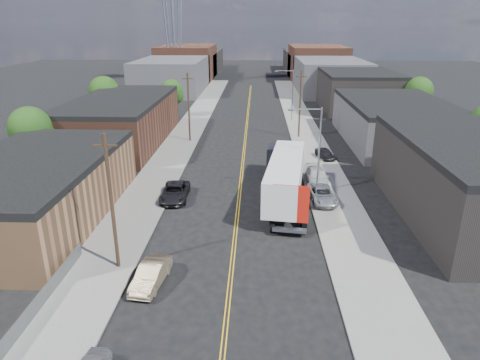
# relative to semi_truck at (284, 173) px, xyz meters

# --- Properties ---
(ground) EXTENTS (260.00, 260.00, 0.00)m
(ground) POSITION_rel_semi_truck_xyz_m (-4.50, 36.14, -2.61)
(ground) COLOR black
(ground) RESTS_ON ground
(centerline) EXTENTS (0.32, 120.00, 0.01)m
(centerline) POSITION_rel_semi_truck_xyz_m (-4.50, 21.14, -2.60)
(centerline) COLOR gold
(centerline) RESTS_ON ground
(sidewalk_left) EXTENTS (5.00, 140.00, 0.15)m
(sidewalk_left) POSITION_rel_semi_truck_xyz_m (-14.00, 21.14, -2.53)
(sidewalk_left) COLOR slate
(sidewalk_left) RESTS_ON ground
(sidewalk_right) EXTENTS (5.00, 140.00, 0.15)m
(sidewalk_right) POSITION_rel_semi_truck_xyz_m (5.00, 21.14, -2.53)
(sidewalk_right) COLOR slate
(sidewalk_right) RESTS_ON ground
(warehouse_tan) EXTENTS (12.00, 22.00, 5.60)m
(warehouse_tan) POSITION_rel_semi_truck_xyz_m (-22.50, -5.86, 0.19)
(warehouse_tan) COLOR #916643
(warehouse_tan) RESTS_ON ground
(warehouse_brown) EXTENTS (12.00, 26.00, 6.60)m
(warehouse_brown) POSITION_rel_semi_truck_xyz_m (-22.50, 20.14, 0.69)
(warehouse_brown) COLOR #542F21
(warehouse_brown) RESTS_ON ground
(industrial_right_b) EXTENTS (14.00, 24.00, 6.10)m
(industrial_right_b) POSITION_rel_semi_truck_xyz_m (17.50, 22.14, 0.44)
(industrial_right_b) COLOR #353537
(industrial_right_b) RESTS_ON ground
(industrial_right_c) EXTENTS (14.00, 22.00, 7.60)m
(industrial_right_c) POSITION_rel_semi_truck_xyz_m (17.50, 48.14, 1.19)
(industrial_right_c) COLOR black
(industrial_right_c) RESTS_ON ground
(skyline_left_a) EXTENTS (16.00, 30.00, 8.00)m
(skyline_left_a) POSITION_rel_semi_truck_xyz_m (-24.50, 71.14, 1.39)
(skyline_left_a) COLOR #353537
(skyline_left_a) RESTS_ON ground
(skyline_right_a) EXTENTS (16.00, 30.00, 8.00)m
(skyline_right_a) POSITION_rel_semi_truck_xyz_m (15.50, 71.14, 1.39)
(skyline_right_a) COLOR #353537
(skyline_right_a) RESTS_ON ground
(skyline_left_b) EXTENTS (16.00, 26.00, 10.00)m
(skyline_left_b) POSITION_rel_semi_truck_xyz_m (-24.50, 96.14, 2.39)
(skyline_left_b) COLOR #542F21
(skyline_left_b) RESTS_ON ground
(skyline_right_b) EXTENTS (16.00, 26.00, 10.00)m
(skyline_right_b) POSITION_rel_semi_truck_xyz_m (15.50, 96.14, 2.39)
(skyline_right_b) COLOR #542F21
(skyline_right_b) RESTS_ON ground
(skyline_left_c) EXTENTS (16.00, 40.00, 7.00)m
(skyline_left_c) POSITION_rel_semi_truck_xyz_m (-24.50, 116.14, 0.89)
(skyline_left_c) COLOR black
(skyline_left_c) RESTS_ON ground
(skyline_right_c) EXTENTS (16.00, 40.00, 7.00)m
(skyline_right_c) POSITION_rel_semi_truck_xyz_m (15.50, 116.14, 0.89)
(skyline_right_c) COLOR black
(skyline_right_c) RESTS_ON ground
(streetlight_near) EXTENTS (3.39, 0.25, 9.00)m
(streetlight_near) POSITION_rel_semi_truck_xyz_m (3.10, 1.14, 2.72)
(streetlight_near) COLOR gray
(streetlight_near) RESTS_ON ground
(streetlight_far) EXTENTS (3.39, 0.25, 9.00)m
(streetlight_far) POSITION_rel_semi_truck_xyz_m (3.10, 36.14, 2.72)
(streetlight_far) COLOR gray
(streetlight_far) RESTS_ON ground
(utility_pole_left_near) EXTENTS (1.60, 0.26, 10.00)m
(utility_pole_left_near) POSITION_rel_semi_truck_xyz_m (-12.70, -13.86, 2.53)
(utility_pole_left_near) COLOR black
(utility_pole_left_near) RESTS_ON ground
(utility_pole_left_far) EXTENTS (1.60, 0.26, 10.00)m
(utility_pole_left_far) POSITION_rel_semi_truck_xyz_m (-12.70, 21.14, 2.53)
(utility_pole_left_far) COLOR black
(utility_pole_left_far) RESTS_ON ground
(utility_pole_right) EXTENTS (1.60, 0.26, 10.00)m
(utility_pole_right) POSITION_rel_semi_truck_xyz_m (3.70, 24.14, 2.53)
(utility_pole_right) COLOR black
(utility_pole_right) RESTS_ON ground
(chainlink_fence) EXTENTS (0.05, 16.00, 1.22)m
(chainlink_fence) POSITION_rel_semi_truck_xyz_m (-16.00, -20.36, -1.95)
(chainlink_fence) COLOR slate
(chainlink_fence) RESTS_ON ground
(tree_left_near) EXTENTS (4.85, 4.76, 7.91)m
(tree_left_near) POSITION_rel_semi_truck_xyz_m (-28.44, 6.14, 2.57)
(tree_left_near) COLOR black
(tree_left_near) RESTS_ON ground
(tree_left_mid) EXTENTS (5.10, 5.04, 8.37)m
(tree_left_mid) POSITION_rel_semi_truck_xyz_m (-28.44, 31.14, 2.88)
(tree_left_mid) COLOR black
(tree_left_mid) RESTS_ON ground
(tree_left_far) EXTENTS (4.35, 4.20, 6.97)m
(tree_left_far) POSITION_rel_semi_truck_xyz_m (-18.44, 38.14, 1.96)
(tree_left_far) COLOR black
(tree_left_far) RESTS_ON ground
(tree_right_far) EXTENTS (4.85, 4.76, 7.91)m
(tree_right_far) POSITION_rel_semi_truck_xyz_m (25.56, 36.14, 2.57)
(tree_right_far) COLOR black
(tree_right_far) RESTS_ON ground
(semi_truck) EXTENTS (4.81, 17.78, 4.57)m
(semi_truck) POSITION_rel_semi_truck_xyz_m (0.00, 0.00, 0.00)
(semi_truck) COLOR silver
(semi_truck) RESTS_ON ground
(car_left_b) EXTENTS (2.17, 4.68, 1.49)m
(car_left_b) POSITION_rel_semi_truck_xyz_m (-9.83, -15.86, -1.86)
(car_left_b) COLOR #827055
(car_left_b) RESTS_ON ground
(car_left_c) EXTENTS (2.71, 5.59, 1.53)m
(car_left_c) POSITION_rel_semi_truck_xyz_m (-10.90, -1.00, -1.84)
(car_left_c) COLOR black
(car_left_c) RESTS_ON ground
(car_right_lot_a) EXTENTS (2.83, 5.30, 1.42)m
(car_right_lot_a) POSITION_rel_semi_truck_xyz_m (3.70, -1.30, -1.75)
(car_right_lot_a) COLOR #BABCC0
(car_right_lot_a) RESTS_ON sidewalk_right
(car_right_lot_b) EXTENTS (2.28, 5.51, 1.59)m
(car_right_lot_b) POSITION_rel_semi_truck_xyz_m (3.83, 3.50, -1.66)
(car_right_lot_b) COLOR silver
(car_right_lot_b) RESTS_ON sidewalk_right
(car_right_lot_c) EXTENTS (2.56, 4.12, 1.31)m
(car_right_lot_c) POSITION_rel_semi_truck_xyz_m (6.10, 12.98, -1.80)
(car_right_lot_c) COLOR black
(car_right_lot_c) RESTS_ON sidewalk_right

